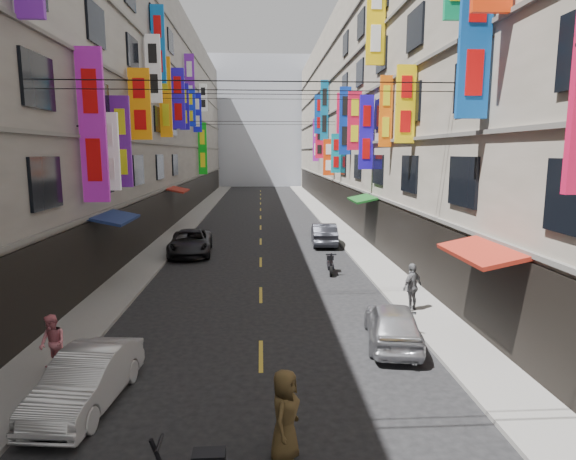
{
  "coord_description": "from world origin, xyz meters",
  "views": [
    {
      "loc": [
        0.04,
        4.9,
        5.78
      ],
      "look_at": [
        0.52,
        13.36,
        4.41
      ],
      "focal_mm": 30.0,
      "sensor_mm": 36.0,
      "label": 1
    }
  ],
  "objects": [
    {
      "name": "street_awnings",
      "position": [
        -1.26,
        26.0,
        3.0
      ],
      "size": [
        13.99,
        35.2,
        0.41
      ],
      "color": "#144E28",
      "rests_on": "ground"
    },
    {
      "name": "haze_block",
      "position": [
        0.0,
        92.0,
        11.0
      ],
      "size": [
        18.0,
        8.0,
        22.0
      ],
      "primitive_type": "cube",
      "color": "#A9AFBC",
      "rests_on": "ground"
    },
    {
      "name": "scooter_far_right",
      "position": [
        3.37,
        27.45,
        0.44
      ],
      "size": [
        0.51,
        1.8,
        1.14
      ],
      "rotation": [
        0.0,
        0.0,
        3.05
      ],
      "color": "black",
      "rests_on": "ground"
    },
    {
      "name": "car_right_mid",
      "position": [
        4.0,
        18.65,
        0.65
      ],
      "size": [
        2.12,
        4.03,
        1.31
      ],
      "primitive_type": "imported",
      "rotation": [
        0.0,
        0.0,
        2.99
      ],
      "color": "#BCBCC1",
      "rests_on": "ground"
    },
    {
      "name": "pedestrian_rfar",
      "position": [
        5.48,
        21.45,
        0.98
      ],
      "size": [
        1.16,
        1.07,
        1.73
      ],
      "primitive_type": "imported",
      "rotation": [
        0.0,
        0.0,
        3.79
      ],
      "color": "slate",
      "rests_on": "sidewalk_right"
    },
    {
      "name": "sidewalk_right",
      "position": [
        6.0,
        42.0,
        0.06
      ],
      "size": [
        2.0,
        90.0,
        0.12
      ],
      "primitive_type": "cube",
      "color": "slate",
      "rests_on": "ground"
    },
    {
      "name": "pedestrian_lfar",
      "position": [
        -5.4,
        17.07,
        0.88
      ],
      "size": [
        0.89,
        0.86,
        1.52
      ],
      "primitive_type": "imported",
      "rotation": [
        0.0,
        0.0,
        -0.69
      ],
      "color": "#DC7481",
      "rests_on": "sidewalk_left"
    },
    {
      "name": "car_right_far",
      "position": [
        4.0,
        34.67,
        0.7
      ],
      "size": [
        1.72,
        4.31,
        1.39
      ],
      "primitive_type": "imported",
      "rotation": [
        0.0,
        0.0,
        3.08
      ],
      "color": "#292B32",
      "rests_on": "ground"
    },
    {
      "name": "sidewalk_left",
      "position": [
        -6.0,
        42.0,
        0.06
      ],
      "size": [
        2.0,
        90.0,
        0.12
      ],
      "primitive_type": "cube",
      "color": "slate",
      "rests_on": "ground"
    },
    {
      "name": "shop_signage",
      "position": [
        -0.23,
        34.95,
        9.14
      ],
      "size": [
        14.0,
        55.0,
        12.2
      ],
      "color": "#0D55A2",
      "rests_on": "ground"
    },
    {
      "name": "pedestrian_crossing",
      "position": [
        0.46,
        13.29,
        0.88
      ],
      "size": [
        0.85,
        1.01,
        1.77
      ],
      "primitive_type": "imported",
      "rotation": [
        0.0,
        0.0,
        1.22
      ],
      "color": "#4D3B1F",
      "rests_on": "ground"
    },
    {
      "name": "car_left_far",
      "position": [
        -4.0,
        32.19,
        0.7
      ],
      "size": [
        2.65,
        5.17,
        1.4
      ],
      "primitive_type": "imported",
      "rotation": [
        0.0,
        0.0,
        0.07
      ],
      "color": "black",
      "rests_on": "ground"
    },
    {
      "name": "building_row_right",
      "position": [
        11.99,
        42.0,
        9.49
      ],
      "size": [
        10.14,
        90.0,
        19.0
      ],
      "color": "#ADA191",
      "rests_on": "ground"
    },
    {
      "name": "lane_markings",
      "position": [
        0.0,
        39.0,
        0.0
      ],
      "size": [
        0.12,
        80.2,
        0.01
      ],
      "color": "gold",
      "rests_on": "ground"
    },
    {
      "name": "overhead_cables",
      "position": [
        0.0,
        30.0,
        8.8
      ],
      "size": [
        14.0,
        38.04,
        1.24
      ],
      "color": "black",
      "rests_on": "ground"
    },
    {
      "name": "building_row_left",
      "position": [
        -11.99,
        42.0,
        9.49
      ],
      "size": [
        10.14,
        90.0,
        19.0
      ],
      "color": "gray",
      "rests_on": "ground"
    },
    {
      "name": "car_left_mid",
      "position": [
        -4.0,
        15.48,
        0.63
      ],
      "size": [
        1.76,
        3.97,
        1.27
      ],
      "primitive_type": "imported",
      "rotation": [
        0.0,
        0.0,
        -0.11
      ],
      "color": "silver",
      "rests_on": "ground"
    }
  ]
}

